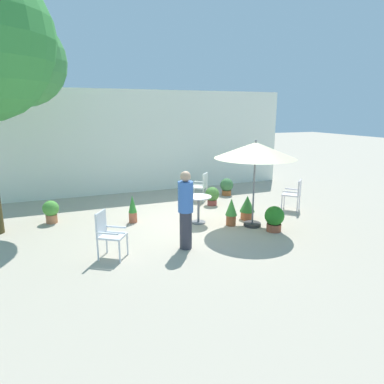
% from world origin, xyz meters
% --- Properties ---
extents(ground_plane, '(60.00, 60.00, 0.00)m').
position_xyz_m(ground_plane, '(0.00, 0.00, 0.00)').
color(ground_plane, '#AFA38E').
extents(villa_facade, '(10.60, 0.30, 3.59)m').
position_xyz_m(villa_facade, '(0.00, 4.06, 1.80)').
color(villa_facade, white).
rests_on(villa_facade, ground).
extents(patio_umbrella_0, '(2.01, 2.01, 2.20)m').
position_xyz_m(patio_umbrella_0, '(1.40, -0.83, 1.92)').
color(patio_umbrella_0, '#2D2D2D').
rests_on(patio_umbrella_0, ground).
extents(cafe_table_0, '(0.67, 0.67, 0.72)m').
position_xyz_m(cafe_table_0, '(0.21, -0.10, 0.50)').
color(cafe_table_0, white).
rests_on(cafe_table_0, ground).
extents(patio_chair_0, '(0.64, 0.63, 0.95)m').
position_xyz_m(patio_chair_0, '(-2.29, -1.42, 0.54)').
color(patio_chair_0, silver).
rests_on(patio_chair_0, ground).
extents(patio_chair_1, '(0.65, 0.65, 0.92)m').
position_xyz_m(patio_chair_1, '(3.26, -0.09, 0.54)').
color(patio_chair_1, silver).
rests_on(patio_chair_1, ground).
extents(patio_chair_2, '(0.68, 0.67, 0.91)m').
position_xyz_m(patio_chair_2, '(1.16, 1.96, 0.53)').
color(patio_chair_2, white).
rests_on(patio_chair_2, ground).
extents(potted_plant_0, '(0.22, 0.22, 0.74)m').
position_xyz_m(potted_plant_0, '(-1.38, 0.57, 0.37)').
color(potted_plant_0, '#B85E41').
rests_on(potted_plant_0, ground).
extents(potted_plant_1, '(0.41, 0.41, 0.66)m').
position_xyz_m(potted_plant_1, '(1.56, -0.30, 0.35)').
color(potted_plant_1, '#B45E37').
rests_on(potted_plant_1, ground).
extents(potted_plant_2, '(0.44, 0.44, 0.58)m').
position_xyz_m(potted_plant_2, '(1.27, 1.32, 0.32)').
color(potted_plant_2, '#99433C').
rests_on(potted_plant_2, ground).
extents(potted_plant_3, '(0.45, 0.45, 0.60)m').
position_xyz_m(potted_plant_3, '(2.27, 2.29, 0.32)').
color(potted_plant_3, '#9F5A2D').
rests_on(potted_plant_3, ground).
extents(potted_plant_4, '(0.30, 0.30, 0.71)m').
position_xyz_m(potted_plant_4, '(0.92, -0.58, 0.38)').
color(potted_plant_4, '#A95730').
rests_on(potted_plant_4, ground).
extents(potted_plant_5, '(0.48, 0.48, 0.62)m').
position_xyz_m(potted_plant_5, '(1.69, -1.35, 0.33)').
color(potted_plant_5, '#994F35').
rests_on(potted_plant_5, ground).
extents(potted_plant_6, '(0.41, 0.41, 0.60)m').
position_xyz_m(potted_plant_6, '(-3.38, 1.33, 0.33)').
color(potted_plant_6, '#C0754B').
rests_on(potted_plant_6, ground).
extents(standing_person, '(0.45, 0.45, 1.68)m').
position_xyz_m(standing_person, '(-0.69, -1.55, 0.87)').
color(standing_person, '#33333D').
rests_on(standing_person, ground).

